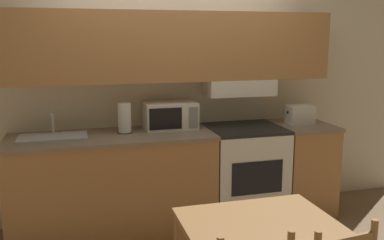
{
  "coord_description": "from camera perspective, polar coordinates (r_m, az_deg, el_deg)",
  "views": [
    {
      "loc": [
        -0.94,
        -4.14,
        1.8
      ],
      "look_at": [
        0.05,
        -0.58,
        1.08
      ],
      "focal_mm": 40.0,
      "sensor_mm": 36.0,
      "label": 1
    }
  ],
  "objects": [
    {
      "name": "lower_counter_main",
      "position": [
        4.05,
        -10.45,
        -8.41
      ],
      "size": [
        1.85,
        0.69,
        0.93
      ],
      "color": "#B27A47",
      "rests_on": "ground_plane"
    },
    {
      "name": "lower_counter_right_stub",
      "position": [
        4.61,
        14.24,
        -6.13
      ],
      "size": [
        0.54,
        0.69,
        0.93
      ],
      "color": "#B27A47",
      "rests_on": "ground_plane"
    },
    {
      "name": "sink_basin",
      "position": [
        3.91,
        -18.06,
        -2.14
      ],
      "size": [
        0.58,
        0.32,
        0.22
      ],
      "color": "#B7BABF",
      "rests_on": "lower_counter_main"
    },
    {
      "name": "toaster",
      "position": [
        4.48,
        14.2,
        0.74
      ],
      "size": [
        0.28,
        0.17,
        0.19
      ],
      "color": "white",
      "rests_on": "lower_counter_right_stub"
    },
    {
      "name": "wall_back",
      "position": [
        4.2,
        -2.33,
        6.63
      ],
      "size": [
        5.5,
        0.38,
        2.55
      ],
      "color": "silver",
      "rests_on": "ground_plane"
    },
    {
      "name": "stove_range",
      "position": [
        4.34,
        6.88,
        -6.96
      ],
      "size": [
        0.72,
        0.67,
        0.93
      ],
      "color": "white",
      "rests_on": "ground_plane"
    },
    {
      "name": "ground_plane",
      "position": [
        4.62,
        -2.59,
        -11.94
      ],
      "size": [
        16.0,
        16.0,
        0.0
      ],
      "primitive_type": "plane",
      "color": "#7F664C"
    },
    {
      "name": "paper_towel_roll",
      "position": [
        3.97,
        -8.98,
        0.23
      ],
      "size": [
        0.14,
        0.14,
        0.27
      ],
      "color": "black",
      "rests_on": "lower_counter_main"
    },
    {
      "name": "microwave",
      "position": [
        4.12,
        -2.93,
        0.63
      ],
      "size": [
        0.49,
        0.33,
        0.26
      ],
      "color": "white",
      "rests_on": "lower_counter_main"
    }
  ]
}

